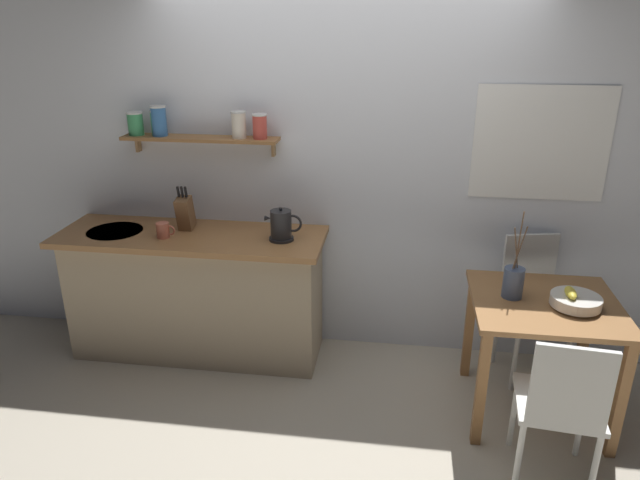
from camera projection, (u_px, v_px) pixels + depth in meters
ground_plane at (329, 386)px, 3.87m from camera, size 14.00×14.00×0.00m
back_wall at (373, 167)px, 3.95m from camera, size 6.80×0.11×2.70m
kitchen_counter at (197, 293)px, 4.12m from camera, size 1.83×0.63×0.93m
wall_shelf at (193, 129)px, 3.87m from camera, size 1.07×0.20×0.33m
dining_table at (543, 321)px, 3.40m from camera, size 0.84×0.79×0.77m
dining_chair_near at (562, 404)px, 2.88m from camera, size 0.46×0.47×0.91m
dining_chair_far at (531, 299)px, 3.88m from camera, size 0.49×0.48×0.96m
fruit_bowl at (575, 300)px, 3.27m from camera, size 0.28×0.28×0.11m
twig_vase at (513, 282)px, 3.38m from camera, size 0.12×0.12×0.54m
electric_kettle at (282, 226)px, 3.79m from camera, size 0.25×0.16×0.23m
knife_block at (185, 212)px, 3.96m from camera, size 0.09×0.16×0.32m
coffee_mug_by_sink at (163, 230)px, 3.85m from camera, size 0.13×0.09×0.10m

